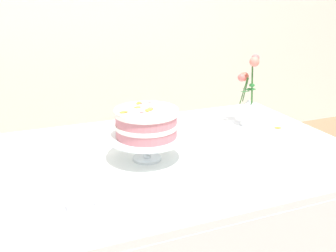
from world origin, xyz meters
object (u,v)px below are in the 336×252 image
at_px(teacup, 79,204).
at_px(dining_table, 184,175).
at_px(flower_vase, 248,100).
at_px(layer_cake, 146,122).
at_px(cake_stand, 147,140).

bearing_deg(teacup, dining_table, 30.77).
distance_m(flower_vase, teacup, 1.03).
bearing_deg(dining_table, flower_vase, 26.03).
height_order(layer_cake, teacup, layer_cake).
xyz_separation_m(cake_stand, teacup, (-0.31, -0.28, -0.06)).
xyz_separation_m(layer_cake, flower_vase, (0.59, 0.21, -0.03)).
height_order(dining_table, layer_cake, layer_cake).
relative_size(layer_cake, teacup, 1.93).
bearing_deg(flower_vase, layer_cake, -160.39).
relative_size(dining_table, cake_stand, 4.83).
bearing_deg(teacup, cake_stand, 42.01).
height_order(dining_table, teacup, teacup).
height_order(cake_stand, flower_vase, flower_vase).
relative_size(flower_vase, teacup, 2.76).
distance_m(cake_stand, teacup, 0.42).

